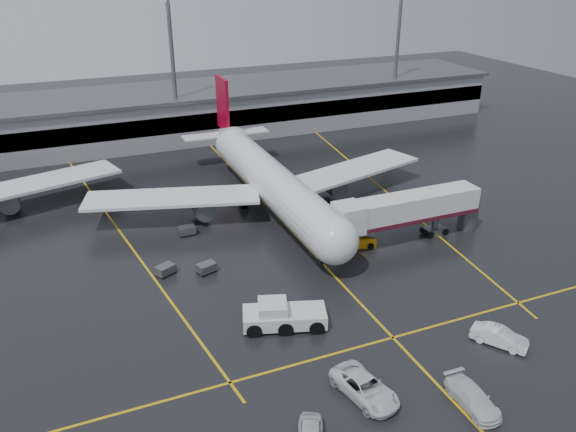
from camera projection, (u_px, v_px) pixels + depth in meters
name	position (u px, v px, depth m)	size (l,w,h in m)	color
ground	(297.00, 236.00, 70.34)	(220.00, 220.00, 0.00)	black
apron_line_centre	(297.00, 236.00, 70.34)	(0.25, 90.00, 0.02)	gold
apron_line_stop	(393.00, 338.00, 51.94)	(60.00, 0.25, 0.02)	gold
apron_line_left	(119.00, 231.00, 71.70)	(0.25, 70.00, 0.02)	gold
apron_line_right	(381.00, 187.00, 84.99)	(0.25, 70.00, 0.02)	gold
terminal	(197.00, 111.00, 108.59)	(122.00, 19.00, 8.60)	gray
light_mast_mid	(173.00, 63.00, 97.59)	(3.00, 1.20, 25.45)	#595B60
light_mast_right	(397.00, 48.00, 113.33)	(3.00, 1.20, 25.45)	#595B60
main_airliner	(268.00, 178.00, 76.67)	(48.80, 45.60, 14.10)	silver
jet_bridge	(408.00, 211.00, 67.82)	(19.90, 3.40, 6.05)	silver
pushback_tractor	(282.00, 316.00, 53.12)	(8.30, 5.37, 2.76)	silver
belt_loader	(358.00, 241.00, 67.92)	(4.40, 3.05, 2.57)	orange
service_van_a	(365.00, 387.00, 44.78)	(2.86, 6.21, 1.73)	silver
service_van_b	(473.00, 398.00, 43.87)	(2.16, 5.32, 1.54)	silver
service_van_c	(499.00, 337.00, 50.74)	(1.72, 4.92, 1.62)	silver
baggage_cart_a	(206.00, 267.00, 62.20)	(2.31, 1.86, 1.12)	#595B60
baggage_cart_b	(165.00, 269.00, 61.81)	(2.37, 2.06, 1.12)	#595B60
baggage_cart_c	(187.00, 230.00, 70.50)	(2.00, 1.31, 1.12)	#595B60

